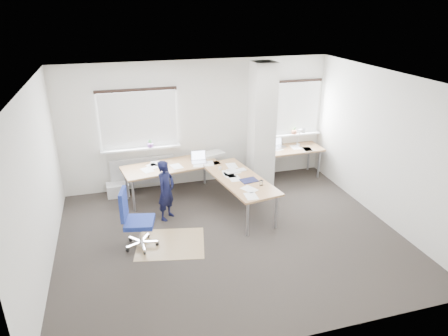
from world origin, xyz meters
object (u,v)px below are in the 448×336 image
object	(u,v)px
desk_main	(206,172)
task_chair	(138,231)
desk_side	(292,150)
person	(166,190)

from	to	relation	value
desk_main	task_chair	xyz separation A→B (m)	(-1.51, -1.28, -0.39)
desk_side	person	distance (m)	3.38
task_chair	desk_main	bearing A→B (deg)	52.92
desk_side	task_chair	distance (m)	4.31
desk_main	person	size ratio (longest dim) A/B	2.35
desk_side	task_chair	xyz separation A→B (m)	(-3.78, -2.03, -0.38)
desk_main	task_chair	distance (m)	2.01
desk_side	task_chair	bearing A→B (deg)	-153.49
task_chair	desk_side	bearing A→B (deg)	40.89
person	desk_main	bearing A→B (deg)	-22.46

